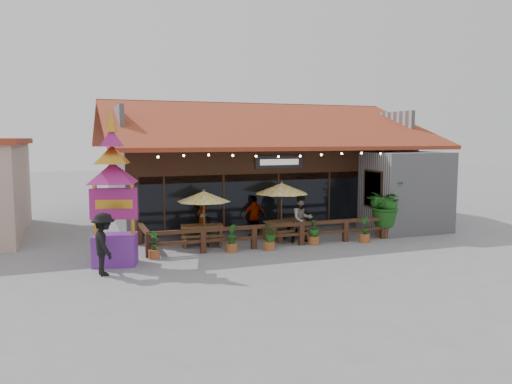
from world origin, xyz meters
name	(u,v)px	position (x,y,z in m)	size (l,w,h in m)	color
ground	(307,242)	(0.00, 0.00, 0.00)	(100.00, 100.00, 0.00)	gray
restaurant_building	(257,176)	(0.26, 6.61, 2.21)	(15.50, 14.73, 6.09)	#9C9CA1
patio_railing	(258,232)	(-2.25, -0.27, 0.61)	(10.00, 2.60, 0.92)	#462519
umbrella_left	(204,197)	(-4.15, 0.68, 1.96)	(2.71, 2.71, 2.24)	brown
umbrella_right	(282,189)	(-0.74, 0.93, 2.13)	(2.33, 2.33, 2.44)	brown
picnic_table_left	(202,232)	(-4.20, 0.87, 0.54)	(1.89, 1.71, 0.80)	brown
picnic_table_right	(285,227)	(-0.67, 0.76, 0.54)	(1.97, 1.80, 0.80)	brown
thai_sign_tower	(113,177)	(-7.69, -1.16, 2.95)	(2.51, 2.51, 5.59)	#6E2998
tropical_plant	(384,206)	(3.54, -0.25, 1.36)	(2.26, 2.27, 2.37)	brown
diner_a	(203,219)	(-4.00, 1.55, 0.92)	(0.67, 0.44, 1.85)	#341C10
diner_b	(302,219)	(-0.24, 0.01, 0.95)	(0.92, 0.72, 1.90)	#341C10
diner_c	(254,216)	(-1.70, 1.63, 0.90)	(1.05, 0.44, 1.79)	#341C10
pedestrian	(104,244)	(-8.11, -2.34, 0.98)	(1.26, 0.73, 1.96)	black
planter_a	(154,247)	(-6.34, -0.75, 0.41)	(0.40, 0.40, 0.98)	brown
planter_b	(232,240)	(-3.47, -0.74, 0.47)	(0.42, 0.42, 1.03)	brown
planter_c	(269,235)	(-2.03, -0.92, 0.57)	(0.80, 0.81, 1.01)	brown
planter_d	(314,232)	(0.00, -0.62, 0.50)	(0.54, 0.54, 1.04)	brown
planter_e	(364,232)	(2.13, -0.95, 0.44)	(0.43, 0.44, 1.05)	brown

